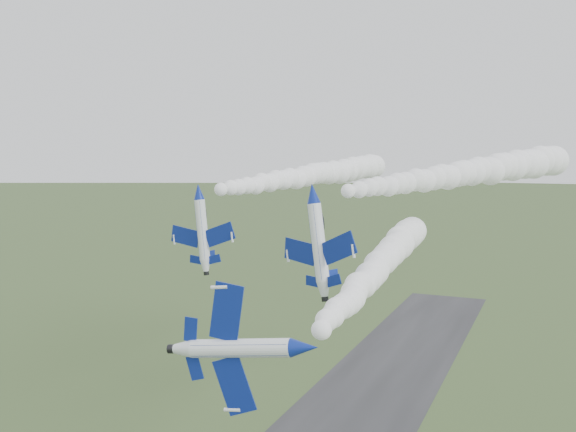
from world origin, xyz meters
name	(u,v)px	position (x,y,z in m)	size (l,w,h in m)	color
jet_lead	(305,348)	(15.18, -8.02, 32.51)	(3.54, 13.08, 10.74)	white
smoke_trail_jet_lead	(380,264)	(12.48, 24.59, 33.62)	(4.70, 58.53, 4.70)	white
jet_pair_left	(198,192)	(-9.40, 17.07, 42.72)	(9.83, 11.77, 2.94)	white
smoke_trail_jet_pair_left	(316,175)	(-6.70, 52.25, 43.75)	(5.00, 65.12, 5.00)	white
jet_pair_right	(312,193)	(6.26, 16.76, 42.92)	(11.44, 13.26, 3.77)	white
smoke_trail_jet_pair_right	(468,173)	(20.07, 46.17, 44.52)	(5.32, 57.91, 5.32)	white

